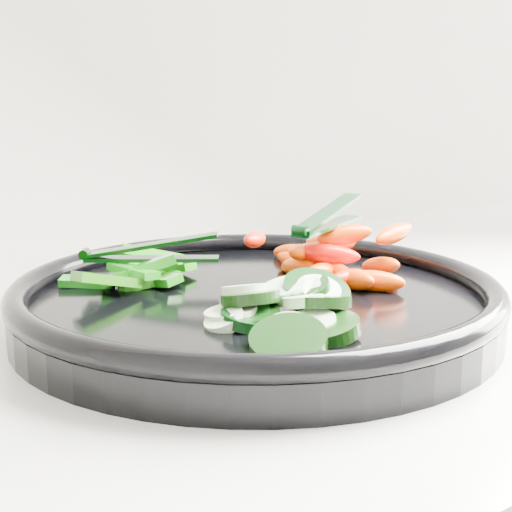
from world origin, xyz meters
TOP-DOWN VIEW (x-y plane):
  - veggie_tray at (-0.61, 1.66)m, footprint 0.41×0.41m
  - cucumber_pile at (-0.64, 1.60)m, footprint 0.13×0.13m
  - carrot_pile at (-0.53, 1.67)m, footprint 0.16×0.17m
  - pepper_pile at (-0.67, 1.75)m, footprint 0.12×0.10m
  - tong_carrot at (-0.53, 1.68)m, footprint 0.11×0.06m
  - tong_pepper at (-0.66, 1.75)m, footprint 0.10×0.08m

SIDE VIEW (x-z plane):
  - veggie_tray at x=-0.61m, z-range 0.93..0.97m
  - pepper_pile at x=-0.67m, z-range 0.94..0.98m
  - cucumber_pile at x=-0.64m, z-range 0.94..0.98m
  - carrot_pile at x=-0.53m, z-range 0.94..1.00m
  - tong_pepper at x=-0.66m, z-range 0.97..0.99m
  - tong_carrot at x=-0.53m, z-range 0.99..1.02m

